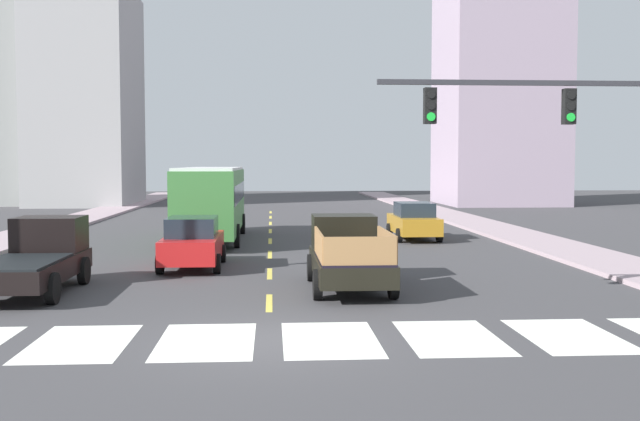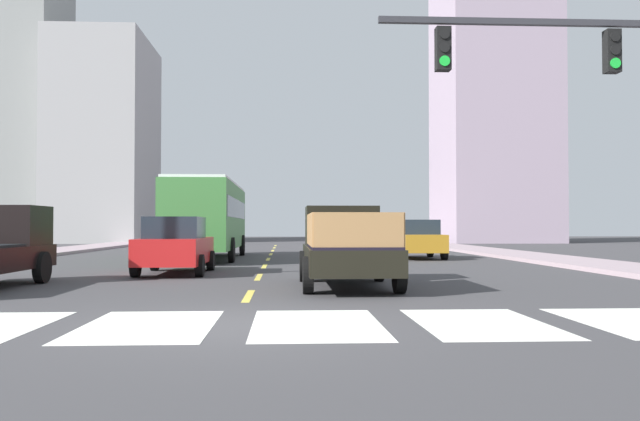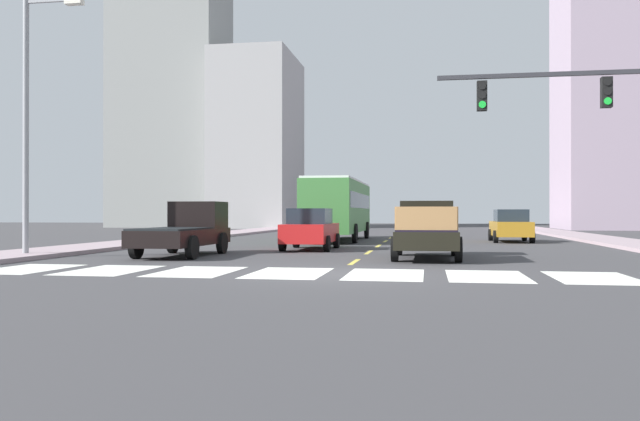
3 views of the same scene
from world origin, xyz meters
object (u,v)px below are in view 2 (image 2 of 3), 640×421
pickup_stakebed (345,247)px  sedan_near_left (176,245)px  city_bus (209,214)px  sedan_near_right (417,239)px

pickup_stakebed → sedan_near_left: (-4.79, 4.13, -0.08)m
city_bus → sedan_near_right: 9.29m
sedan_near_left → sedan_near_right: 12.75m
sedan_near_left → sedan_near_right: size_ratio=1.00×
sedan_near_right → city_bus: bearing=178.3°
city_bus → sedan_near_left: size_ratio=2.45×
city_bus → sedan_near_right: (9.22, -0.04, -1.09)m
pickup_stakebed → sedan_near_left: size_ratio=1.18×
sedan_near_left → sedan_near_right: same height
city_bus → sedan_near_right: city_bus is taller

